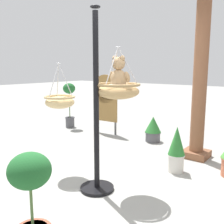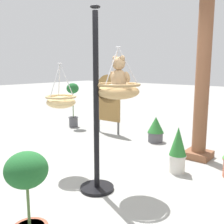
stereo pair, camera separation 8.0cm
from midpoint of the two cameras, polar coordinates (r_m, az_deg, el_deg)
The scene contains 11 objects.
ground_plane at distance 3.59m, azimuth -0.19°, elevation -16.49°, with size 40.00×40.00×0.00m, color gray.
display_pole_central at distance 3.34m, azimuth -2.70°, elevation -5.68°, with size 0.44×0.44×2.29m.
hanging_basket_with_teddy at distance 3.33m, azimuth 2.02°, elevation 4.77°, with size 0.57×0.57×0.65m.
teddy_bear at distance 3.34m, azimuth 2.27°, elevation 8.01°, with size 0.29×0.27×0.43m.
hanging_basket_left_high at distance 3.97m, azimuth -10.47°, elevation 2.35°, with size 0.46×0.46×0.67m.
greenhouse_pillar_right at distance 4.70m, azimuth 19.60°, elevation 7.14°, with size 0.45×0.45×2.93m.
potted_plant_fern_front at distance 4.11m, azimuth 14.67°, elevation -7.89°, with size 0.27×0.27×0.71m.
potted_plant_bushy_green at distance 6.99m, azimuth -8.18°, elevation 2.36°, with size 0.32×0.32×1.17m.
potted_plant_small_succulent at distance 2.35m, azimuth -16.85°, elevation -17.65°, with size 0.35×0.35×0.92m.
potted_plant_conical_shrub at distance 5.67m, azimuth 9.89°, elevation -3.71°, with size 0.35×0.35×0.55m.
display_sign_board at distance 6.25m, azimuth -0.46°, elevation 2.86°, with size 0.68×0.08×1.41m.
Camera 2 is at (2.07, -2.46, 1.59)m, focal length 42.00 mm.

